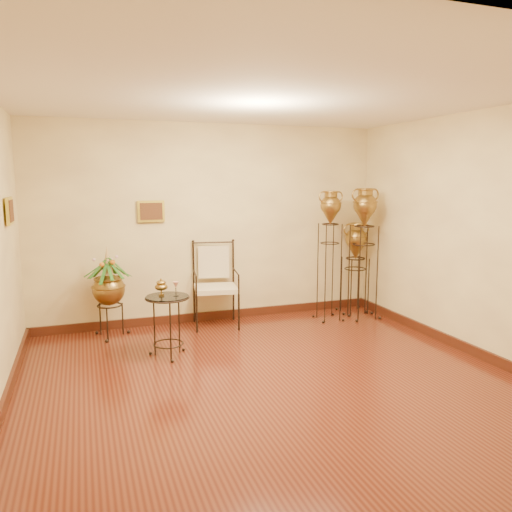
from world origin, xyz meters
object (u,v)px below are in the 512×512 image
object	(u,v)px
amphora_tall	(330,254)
side_table	(168,325)
amphora_mid	(364,252)
armchair	(216,285)
planter_urn	(109,286)

from	to	relation	value
amphora_tall	side_table	distance (m)	2.65
amphora_tall	amphora_mid	distance (m)	0.52
armchair	side_table	world-z (taller)	armchair
amphora_mid	armchair	bearing A→B (deg)	172.59
amphora_mid	armchair	distance (m)	2.21
amphora_tall	armchair	xyz separation A→B (m)	(-1.64, 0.21, -0.38)
armchair	side_table	distance (m)	1.29
amphora_mid	amphora_tall	bearing A→B (deg)	172.57
side_table	planter_urn	bearing A→B (deg)	121.36
amphora_mid	planter_urn	world-z (taller)	amphora_mid
armchair	side_table	bearing A→B (deg)	-121.58
amphora_tall	armchair	distance (m)	1.69
planter_urn	armchair	xyz separation A→B (m)	(1.42, -0.00, -0.09)
planter_urn	armchair	bearing A→B (deg)	-0.00
amphora_tall	side_table	size ratio (longest dim) A/B	2.10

